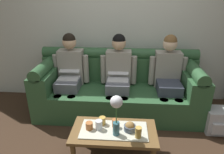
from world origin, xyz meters
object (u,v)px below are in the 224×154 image
at_px(person_left, 70,71).
at_px(backpack_right, 216,121).
at_px(cup_near_right, 102,121).
at_px(cup_far_left, 89,126).
at_px(coffee_table, 114,134).
at_px(flower_vase, 116,109).
at_px(person_middle, 118,72).
at_px(snack_bowl, 130,127).
at_px(cup_near_left, 99,125).
at_px(couch, 118,89).
at_px(person_right, 168,73).
at_px(cup_far_right, 138,132).
at_px(cup_far_center, 115,123).

xyz_separation_m(person_left, backpack_right, (2.10, -0.46, -0.49)).
bearing_deg(cup_near_right, cup_far_left, -143.36).
relative_size(coffee_table, flower_vase, 2.04).
relative_size(person_middle, snack_bowl, 9.37).
relative_size(person_left, person_middle, 1.00).
bearing_deg(cup_near_right, cup_near_left, -107.15).
bearing_deg(cup_far_left, cup_near_right, 36.64).
height_order(couch, flower_vase, couch).
bearing_deg(couch, cup_near_right, -98.12).
height_order(snack_bowl, cup_far_left, snack_bowl).
xyz_separation_m(person_right, snack_bowl, (-0.57, -1.04, -0.23)).
bearing_deg(couch, cup_far_left, -104.31).
xyz_separation_m(person_middle, cup_far_left, (-0.27, -1.05, -0.23)).
relative_size(cup_far_right, backpack_right, 0.36).
xyz_separation_m(person_middle, cup_far_center, (0.01, -0.99, -0.22)).
relative_size(coffee_table, snack_bowl, 7.19).
distance_m(cup_near_right, backpack_right, 1.60).
bearing_deg(person_middle, cup_far_right, -77.31).
relative_size(couch, person_left, 2.02).
distance_m(cup_near_right, cup_far_right, 0.44).
bearing_deg(flower_vase, backpack_right, 26.60).
xyz_separation_m(flower_vase, cup_far_center, (-0.02, 0.13, -0.26)).
height_order(couch, backpack_right, couch).
bearing_deg(cup_near_left, coffee_table, 0.09).
bearing_deg(flower_vase, coffee_table, 110.04).
relative_size(cup_near_right, cup_far_right, 0.76).
bearing_deg(cup_far_left, cup_far_center, 12.10).
bearing_deg(cup_far_center, cup_far_left, -167.90).
relative_size(person_middle, cup_far_right, 10.17).
relative_size(person_right, coffee_table, 1.30).
height_order(person_middle, coffee_table, person_middle).
distance_m(person_left, flower_vase, 1.37).
relative_size(person_left, cup_far_right, 10.17).
distance_m(snack_bowl, cup_far_right, 0.14).
bearing_deg(person_right, flower_vase, -122.56).
xyz_separation_m(snack_bowl, cup_near_right, (-0.31, 0.09, 0.00)).
xyz_separation_m(flower_vase, backpack_right, (1.33, 0.66, -0.53)).
height_order(cup_near_right, cup_far_right, cup_far_right).
bearing_deg(cup_near_right, person_right, 47.20).
bearing_deg(cup_far_right, couch, 102.64).
distance_m(person_middle, cup_far_center, 1.02).
bearing_deg(cup_far_center, person_right, 53.40).
relative_size(person_right, cup_far_right, 10.17).
relative_size(person_middle, backpack_right, 3.62).
relative_size(person_left, cup_far_center, 12.51).
relative_size(cup_near_right, cup_far_center, 0.94).
xyz_separation_m(couch, snack_bowl, (0.17, -1.05, 0.06)).
bearing_deg(coffee_table, person_left, 125.57).
bearing_deg(cup_far_left, cup_near_left, 4.42).
xyz_separation_m(snack_bowl, cup_far_left, (-0.44, -0.01, -0.00)).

